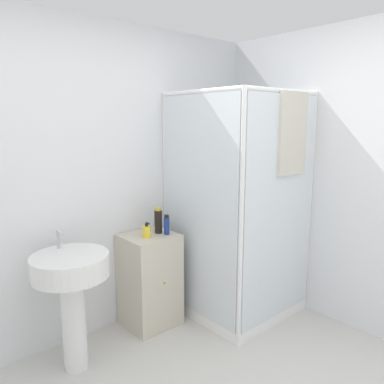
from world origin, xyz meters
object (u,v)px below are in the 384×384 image
shampoo_bottle_blue (167,225)px  sink (71,284)px  shampoo_bottle_tall_black (158,221)px  soap_dispenser (147,231)px

shampoo_bottle_blue → sink: bearing=-176.3°
sink → shampoo_bottle_tall_black: size_ratio=4.44×
shampoo_bottle_tall_black → soap_dispenser: bearing=-165.6°
soap_dispenser → shampoo_bottle_blue: (0.17, -0.04, 0.03)m
sink → shampoo_bottle_blue: bearing=3.7°
sink → shampoo_bottle_tall_black: bearing=9.4°
shampoo_bottle_tall_black → shampoo_bottle_blue: size_ratio=1.30×
sink → shampoo_bottle_tall_black: (0.84, 0.14, 0.27)m
sink → shampoo_bottle_tall_black: 0.89m
shampoo_bottle_tall_black → shampoo_bottle_blue: (0.03, -0.08, -0.03)m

